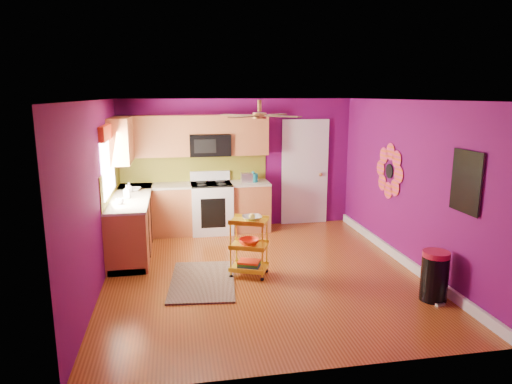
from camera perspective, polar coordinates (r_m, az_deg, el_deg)
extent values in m
plane|color=brown|center=(6.85, 0.73, -9.99)|extent=(5.00, 5.00, 0.00)
cube|color=#630B59|center=(8.91, -2.30, 3.54)|extent=(4.50, 0.04, 2.50)
cube|color=#630B59|center=(4.14, 7.39, -6.68)|extent=(4.50, 0.04, 2.50)
cube|color=#630B59|center=(6.45, -19.27, -0.44)|extent=(0.04, 5.00, 2.50)
cube|color=#630B59|center=(7.25, 18.51, 0.93)|extent=(0.04, 5.00, 2.50)
cube|color=silver|center=(6.35, 0.79, 11.42)|extent=(4.50, 5.00, 0.04)
cube|color=white|center=(7.54, 17.70, -7.91)|extent=(0.05, 4.90, 0.14)
cube|color=#995029|center=(7.91, -15.24, -3.93)|extent=(0.60, 2.30, 0.90)
cube|color=#995029|center=(8.70, -7.54, -2.15)|extent=(2.80, 0.60, 0.90)
cube|color=beige|center=(7.79, -15.43, -0.60)|extent=(0.63, 2.30, 0.04)
cube|color=beige|center=(8.60, -7.63, 0.89)|extent=(2.80, 0.63, 0.04)
cube|color=black|center=(8.02, -15.08, -6.68)|extent=(0.54, 2.30, 0.10)
cube|color=black|center=(8.81, -7.47, -4.67)|extent=(2.80, 0.54, 0.10)
cube|color=white|center=(8.69, -5.56, -2.05)|extent=(0.76, 0.66, 0.92)
cube|color=black|center=(8.58, -5.62, 0.96)|extent=(0.76, 0.62, 0.03)
cube|color=white|center=(8.84, -5.78, 2.04)|extent=(0.76, 0.06, 0.18)
cube|color=black|center=(8.37, -5.37, -2.65)|extent=(0.45, 0.02, 0.55)
cube|color=#995029|center=(8.60, -12.80, 6.80)|extent=(1.32, 0.33, 0.75)
cube|color=#995029|center=(8.71, -0.94, 7.16)|extent=(0.72, 0.33, 0.75)
cube|color=#995029|center=(8.61, -5.86, 8.41)|extent=(0.76, 0.33, 0.34)
cube|color=#995029|center=(8.16, -16.43, 6.34)|extent=(0.33, 1.30, 0.75)
cube|color=black|center=(8.60, -5.79, 5.87)|extent=(0.76, 0.38, 0.40)
cube|color=#656116|center=(8.83, -7.77, 3.00)|extent=(2.80, 0.01, 0.51)
cube|color=#656116|center=(7.77, -17.67, 1.30)|extent=(0.01, 2.30, 0.51)
cube|color=white|center=(7.42, -18.05, 3.57)|extent=(0.03, 1.20, 1.00)
cube|color=red|center=(7.37, -18.06, 7.19)|extent=(0.08, 1.35, 0.22)
cube|color=white|center=(9.20, 6.09, 2.34)|extent=(0.85, 0.04, 2.05)
cube|color=white|center=(9.18, 6.12, 2.31)|extent=(0.95, 0.02, 2.15)
sphere|color=#BF8C3F|center=(9.25, 8.09, 2.18)|extent=(0.07, 0.07, 0.07)
cylinder|color=black|center=(7.74, 16.32, 2.51)|extent=(0.01, 0.24, 0.24)
cube|color=#1AABA2|center=(6.02, 24.86, 1.16)|extent=(0.03, 0.52, 0.72)
cube|color=black|center=(6.01, 24.74, 1.16)|extent=(0.01, 0.56, 0.76)
cylinder|color=#BF8C3F|center=(6.54, 0.45, 10.74)|extent=(0.06, 0.06, 0.16)
cylinder|color=#BF8C3F|center=(6.55, 0.44, 9.52)|extent=(0.20, 0.20, 0.08)
cube|color=#4C2D19|center=(6.86, 2.26, 9.63)|extent=(0.47, 0.47, 0.01)
cube|color=#4C2D19|center=(6.77, -2.25, 9.59)|extent=(0.47, 0.47, 0.01)
cube|color=#4C2D19|center=(6.24, -1.56, 9.39)|extent=(0.47, 0.47, 0.01)
cube|color=#4C2D19|center=(6.34, 3.32, 9.42)|extent=(0.47, 0.47, 0.01)
cube|color=black|center=(6.57, -6.70, -10.96)|extent=(1.03, 1.52, 0.02)
cylinder|color=yellow|center=(6.49, -3.20, -7.16)|extent=(0.02, 0.02, 0.79)
cylinder|color=yellow|center=(6.39, 0.79, -7.47)|extent=(0.02, 0.02, 0.79)
cylinder|color=yellow|center=(6.78, -2.47, -6.30)|extent=(0.02, 0.02, 0.79)
cylinder|color=yellow|center=(6.69, 1.35, -6.57)|extent=(0.02, 0.02, 0.79)
sphere|color=black|center=(6.64, -3.16, -10.47)|extent=(0.06, 0.06, 0.06)
sphere|color=black|center=(6.54, 0.78, -10.82)|extent=(0.06, 0.06, 0.06)
sphere|color=black|center=(6.92, -2.44, -9.49)|extent=(0.06, 0.06, 0.06)
sphere|color=black|center=(6.83, 1.33, -9.81)|extent=(0.06, 0.06, 0.06)
cube|color=yellow|center=(6.47, -0.90, -3.70)|extent=(0.62, 0.54, 0.03)
cube|color=yellow|center=(6.58, -0.89, -6.75)|extent=(0.62, 0.54, 0.03)
cube|color=yellow|center=(6.70, -0.88, -9.48)|extent=(0.62, 0.54, 0.03)
imported|color=beige|center=(6.45, -0.50, -3.31)|extent=(0.37, 0.37, 0.07)
sphere|color=yellow|center=(6.44, -0.50, -3.12)|extent=(0.09, 0.09, 0.09)
imported|color=red|center=(6.56, -0.89, -6.26)|extent=(0.38, 0.38, 0.09)
cube|color=navy|center=(6.68, -0.88, -9.22)|extent=(0.36, 0.32, 0.04)
cube|color=#267233|center=(6.67, -0.88, -8.94)|extent=(0.36, 0.32, 0.03)
cube|color=red|center=(6.66, -0.89, -8.69)|extent=(0.36, 0.32, 0.03)
cylinder|color=black|center=(6.30, 21.39, -10.03)|extent=(0.39, 0.39, 0.58)
cylinder|color=#A51733|center=(6.19, 21.62, -7.24)|extent=(0.34, 0.34, 0.07)
cube|color=beige|center=(6.28, 22.01, -12.90)|extent=(0.12, 0.08, 0.03)
cylinder|color=teal|center=(8.68, -0.35, 1.79)|extent=(0.18, 0.18, 0.16)
sphere|color=teal|center=(8.67, -0.36, 2.44)|extent=(0.06, 0.06, 0.06)
cube|color=beige|center=(8.65, -1.17, 1.81)|extent=(0.22, 0.15, 0.18)
imported|color=#EA3F72|center=(7.60, -15.87, 0.03)|extent=(0.10, 0.10, 0.21)
imported|color=white|center=(8.07, -15.59, 0.58)|extent=(0.13, 0.13, 0.17)
imported|color=white|center=(8.17, -14.99, 0.34)|extent=(0.23, 0.23, 0.06)
imported|color=white|center=(7.23, -16.65, -1.12)|extent=(0.12, 0.12, 0.09)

